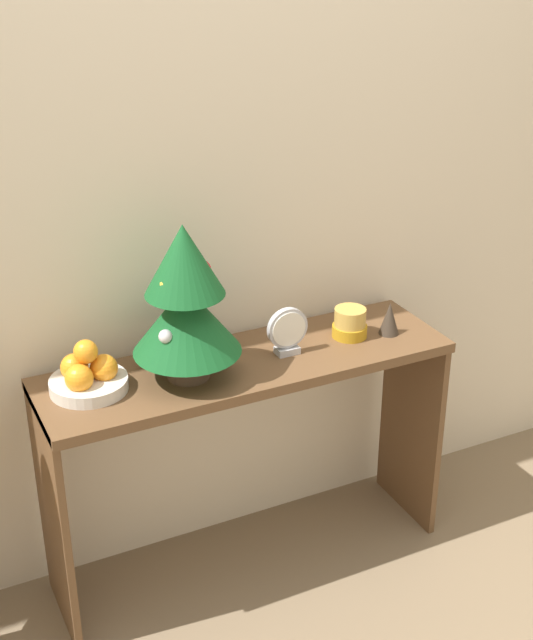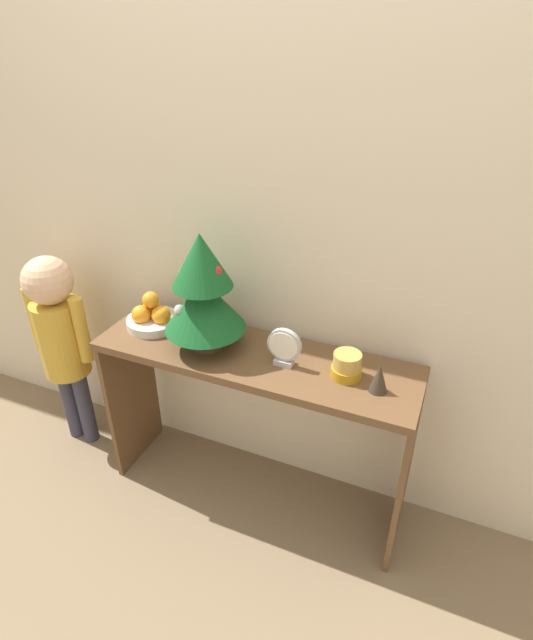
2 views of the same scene
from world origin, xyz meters
name	(u,v)px [view 2 (image 2 of 2)]	position (x,y,z in m)	size (l,w,h in m)	color
ground_plane	(238,521)	(0.00, 0.00, 0.00)	(12.00, 12.00, 0.00)	#7A664C
back_wall	(278,181)	(0.00, 0.38, 1.25)	(7.00, 0.05, 2.50)	beige
console_table	(254,389)	(0.00, 0.17, 0.54)	(1.17, 0.34, 0.69)	brown
mini_tree	(203,291)	(-0.18, 0.15, 0.92)	(0.29, 0.29, 0.43)	#4C3828
fruit_bowl	(152,316)	(-0.44, 0.20, 0.73)	(0.20, 0.20, 0.14)	silver
singing_bowl	(347,366)	(0.33, 0.17, 0.73)	(0.10, 0.10, 0.09)	#B78419
desk_clock	(284,347)	(0.12, 0.16, 0.76)	(0.12, 0.04, 0.14)	#B2B2B7
figurine	(379,378)	(0.45, 0.14, 0.74)	(0.06, 0.06, 0.10)	#382D23
child_figure	(60,330)	(-0.89, 0.15, 0.59)	(0.30, 0.20, 0.92)	#38384C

